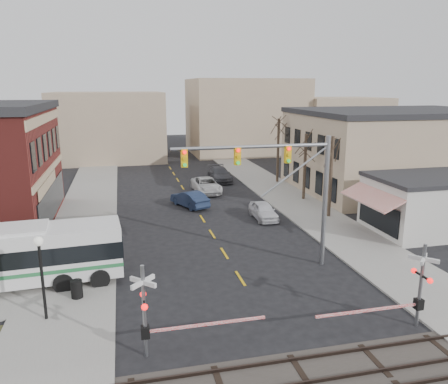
# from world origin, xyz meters

# --- Properties ---
(ground) EXTENTS (160.00, 160.00, 0.00)m
(ground) POSITION_xyz_m (0.00, 0.00, 0.00)
(ground) COLOR black
(ground) RESTS_ON ground
(sidewalk_west) EXTENTS (5.00, 60.00, 0.12)m
(sidewalk_west) POSITION_xyz_m (-9.50, 20.00, 0.06)
(sidewalk_west) COLOR gray
(sidewalk_west) RESTS_ON ground
(sidewalk_east) EXTENTS (5.00, 60.00, 0.12)m
(sidewalk_east) POSITION_xyz_m (9.50, 20.00, 0.06)
(sidewalk_east) COLOR gray
(sidewalk_east) RESTS_ON ground
(tan_building) EXTENTS (20.30, 15.30, 8.50)m
(tan_building) POSITION_xyz_m (22.00, 20.00, 4.26)
(tan_building) COLOR tan
(tan_building) RESTS_ON ground
(awning_shop) EXTENTS (9.74, 6.20, 4.30)m
(awning_shop) POSITION_xyz_m (15.97, 7.00, 2.16)
(awning_shop) COLOR beige
(awning_shop) RESTS_ON ground
(tree_east_a) EXTENTS (0.28, 0.28, 6.75)m
(tree_east_a) POSITION_xyz_m (10.50, 12.00, 3.50)
(tree_east_a) COLOR #382B21
(tree_east_a) RESTS_ON sidewalk_east
(tree_east_b) EXTENTS (0.28, 0.28, 6.30)m
(tree_east_b) POSITION_xyz_m (10.80, 18.00, 3.27)
(tree_east_b) COLOR #382B21
(tree_east_b) RESTS_ON sidewalk_east
(tree_east_c) EXTENTS (0.28, 0.28, 7.20)m
(tree_east_c) POSITION_xyz_m (11.00, 26.00, 3.72)
(tree_east_c) COLOR #382B21
(tree_east_c) RESTS_ON sidewalk_east
(traffic_signal_mast) EXTENTS (9.39, 0.30, 8.00)m
(traffic_signal_mast) POSITION_xyz_m (2.89, 2.91, 5.71)
(traffic_signal_mast) COLOR gray
(traffic_signal_mast) RESTS_ON ground
(rr_crossing_west) EXTENTS (5.60, 1.36, 4.00)m
(rr_crossing_west) POSITION_xyz_m (-5.32, -4.30, 1.97)
(rr_crossing_west) COLOR gray
(rr_crossing_west) RESTS_ON ground
(rr_crossing_east) EXTENTS (5.60, 1.36, 4.00)m
(rr_crossing_east) POSITION_xyz_m (6.17, -4.80, 1.97)
(rr_crossing_east) COLOR gray
(rr_crossing_east) RESTS_ON ground
(street_lamp) EXTENTS (0.44, 0.44, 4.08)m
(street_lamp) POSITION_xyz_m (-10.17, -0.42, 3.06)
(street_lamp) COLOR black
(street_lamp) RESTS_ON sidewalk_west
(trash_bin) EXTENTS (0.60, 0.60, 0.94)m
(trash_bin) POSITION_xyz_m (-8.94, 1.49, 0.59)
(trash_bin) COLOR black
(trash_bin) RESTS_ON sidewalk_west
(car_a) EXTENTS (1.68, 4.15, 1.41)m
(car_a) POSITION_xyz_m (4.97, 12.83, 0.71)
(car_a) COLOR silver
(car_a) RESTS_ON ground
(car_b) EXTENTS (3.24, 4.78, 1.49)m
(car_b) POSITION_xyz_m (-0.44, 18.03, 0.75)
(car_b) COLOR #18233C
(car_b) RESTS_ON ground
(car_c) EXTENTS (2.65, 5.54, 1.52)m
(car_c) POSITION_xyz_m (2.13, 23.23, 0.76)
(car_c) COLOR silver
(car_c) RESTS_ON ground
(car_d) EXTENTS (2.35, 5.54, 1.60)m
(car_d) POSITION_xyz_m (4.76, 28.43, 0.80)
(car_d) COLOR #424348
(car_d) RESTS_ON ground
(pedestrian_near) EXTENTS (0.66, 0.83, 1.98)m
(pedestrian_near) POSITION_xyz_m (-9.25, 5.18, 1.11)
(pedestrian_near) COLOR #584847
(pedestrian_near) RESTS_ON sidewalk_west
(pedestrian_far) EXTENTS (1.12, 1.06, 1.83)m
(pedestrian_far) POSITION_xyz_m (-11.49, 8.19, 1.03)
(pedestrian_far) COLOR #2B374C
(pedestrian_far) RESTS_ON sidewalk_west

